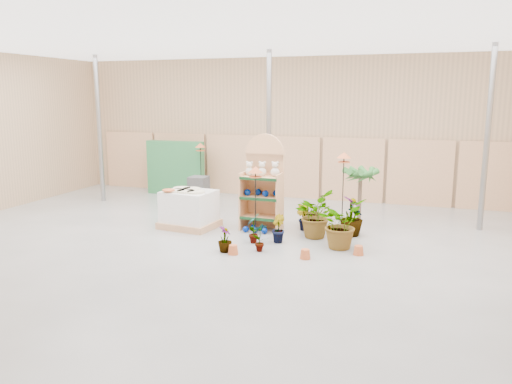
% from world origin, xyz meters
% --- Properties ---
extents(room, '(15.20, 12.10, 4.70)m').
position_xyz_m(room, '(0.00, 0.91, 2.21)').
color(room, gray).
rests_on(room, ground).
extents(display_shelf, '(1.00, 0.64, 2.36)m').
position_xyz_m(display_shelf, '(0.35, 1.95, 1.08)').
color(display_shelf, tan).
rests_on(display_shelf, ground).
extents(teddy_bears, '(0.87, 0.22, 0.36)m').
position_xyz_m(teddy_bears, '(0.37, 1.83, 1.49)').
color(teddy_bears, beige).
rests_on(teddy_bears, display_shelf).
extents(gazing_balls_shelf, '(0.87, 0.30, 0.16)m').
position_xyz_m(gazing_balls_shelf, '(0.35, 1.81, 0.93)').
color(gazing_balls_shelf, navy).
rests_on(gazing_balls_shelf, display_shelf).
extents(gazing_balls_floor, '(0.63, 0.39, 0.15)m').
position_xyz_m(gazing_balls_floor, '(0.30, 1.51, 0.07)').
color(gazing_balls_floor, navy).
rests_on(gazing_balls_floor, ground).
extents(pallet_stack, '(1.44, 1.25, 0.98)m').
position_xyz_m(pallet_stack, '(-1.45, 1.41, 0.47)').
color(pallet_stack, tan).
rests_on(pallet_stack, ground).
extents(charcoal_planters, '(0.80, 0.50, 1.00)m').
position_xyz_m(charcoal_planters, '(-2.11, 3.19, 0.42)').
color(charcoal_planters, '#323232').
rests_on(charcoal_planters, ground).
extents(trellis_stock, '(2.00, 0.30, 1.80)m').
position_xyz_m(trellis_stock, '(-3.80, 5.20, 0.90)').
color(trellis_stock, '#2B703D').
rests_on(trellis_stock, ground).
extents(offer_sign, '(0.50, 0.08, 2.20)m').
position_xyz_m(offer_sign, '(0.10, 2.98, 1.57)').
color(offer_sign, gray).
rests_on(offer_sign, ground).
extents(bird_table_front, '(0.34, 0.34, 1.69)m').
position_xyz_m(bird_table_front, '(0.45, 1.03, 1.56)').
color(bird_table_front, black).
rests_on(bird_table_front, ground).
extents(bird_table_right, '(0.34, 0.34, 1.96)m').
position_xyz_m(bird_table_right, '(2.27, 2.24, 1.82)').
color(bird_table_right, black).
rests_on(bird_table_right, ground).
extents(bird_table_back, '(0.34, 0.34, 1.81)m').
position_xyz_m(bird_table_back, '(-2.65, 4.72, 1.68)').
color(bird_table_back, black).
rests_on(bird_table_back, ground).
extents(palm, '(0.70, 0.70, 1.59)m').
position_xyz_m(palm, '(2.59, 3.02, 1.35)').
color(palm, brown).
rests_on(palm, ground).
extents(potted_plant_0, '(0.28, 0.38, 0.69)m').
position_xyz_m(potted_plant_0, '(0.53, 0.63, 0.35)').
color(potted_plant_0, '#2C6B2B').
rests_on(potted_plant_0, ground).
extents(potted_plant_1, '(0.42, 0.45, 0.64)m').
position_xyz_m(potted_plant_1, '(1.04, 0.85, 0.32)').
color(potted_plant_1, '#2C6B2B').
rests_on(potted_plant_1, ground).
extents(potted_plant_2, '(0.94, 1.06, 1.08)m').
position_xyz_m(potted_plant_2, '(1.73, 1.54, 0.54)').
color(potted_plant_2, '#2C6B2B').
rests_on(potted_plant_2, ground).
extents(potted_plant_3, '(0.69, 0.69, 0.96)m').
position_xyz_m(potted_plant_3, '(2.54, 1.95, 0.48)').
color(potted_plant_3, '#2C6B2B').
rests_on(potted_plant_3, ground).
extents(potted_plant_4, '(0.46, 0.43, 0.73)m').
position_xyz_m(potted_plant_4, '(2.60, 2.03, 0.36)').
color(potted_plant_4, '#2C6B2B').
rests_on(potted_plant_4, ground).
extents(potted_plant_5, '(0.41, 0.37, 0.62)m').
position_xyz_m(potted_plant_5, '(1.33, 2.08, 0.31)').
color(potted_plant_5, '#2C6B2B').
rests_on(potted_plant_5, ground).
extents(potted_plant_6, '(0.93, 1.00, 0.89)m').
position_xyz_m(potted_plant_6, '(1.52, 2.34, 0.45)').
color(potted_plant_6, '#2C6B2B').
rests_on(potted_plant_6, ground).
extents(potted_plant_7, '(0.38, 0.38, 0.55)m').
position_xyz_m(potted_plant_7, '(0.17, -0.19, 0.28)').
color(potted_plant_7, '#2C6B2B').
rests_on(potted_plant_7, ground).
extents(potted_plant_8, '(0.38, 0.40, 0.63)m').
position_xyz_m(potted_plant_8, '(0.86, 0.09, 0.31)').
color(potted_plant_8, '#2C6B2B').
rests_on(potted_plant_8, ground).
extents(potted_plant_9, '(0.28, 0.32, 0.51)m').
position_xyz_m(potted_plant_9, '(2.27, 0.94, 0.26)').
color(potted_plant_9, '#2C6B2B').
rests_on(potted_plant_9, ground).
extents(potted_plant_10, '(1.22, 1.28, 1.10)m').
position_xyz_m(potted_plant_10, '(2.45, 0.88, 0.55)').
color(potted_plant_10, '#2C6B2B').
rests_on(potted_plant_10, ground).
extents(potted_plant_11, '(0.47, 0.47, 0.60)m').
position_xyz_m(potted_plant_11, '(1.33, 2.70, 0.30)').
color(potted_plant_11, '#2C6B2B').
rests_on(potted_plant_11, ground).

